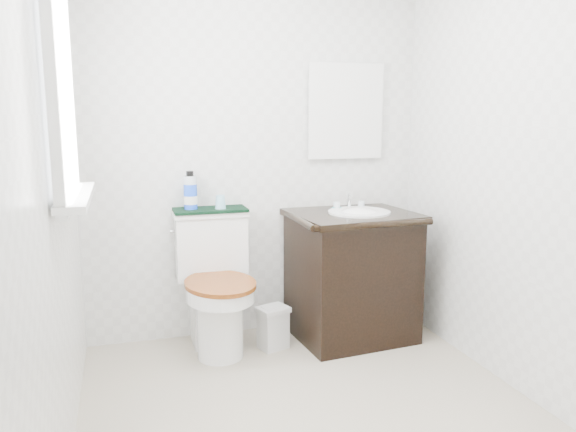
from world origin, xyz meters
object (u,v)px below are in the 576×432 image
cup (220,202)px  toilet (215,291)px  trash_bin (273,327)px  vanity (352,272)px  mouthwash_bottle (190,192)px

cup → toilet: bearing=-121.6°
trash_bin → cup: bearing=143.2°
vanity → cup: size_ratio=11.05×
trash_bin → cup: cup is taller
toilet → vanity: (0.88, -0.06, 0.07)m
vanity → cup: cup is taller
toilet → mouthwash_bottle: 0.62m
vanity → toilet: bearing=175.9°
vanity → trash_bin: (-0.54, -0.05, -0.30)m
mouthwash_bottle → toilet: bearing=-49.8°
mouthwash_bottle → cup: bearing=-13.2°
trash_bin → mouthwash_bottle: (-0.45, 0.25, 0.83)m
vanity → cup: 0.95m
trash_bin → cup: size_ratio=3.18×
mouthwash_bottle → cup: 0.19m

